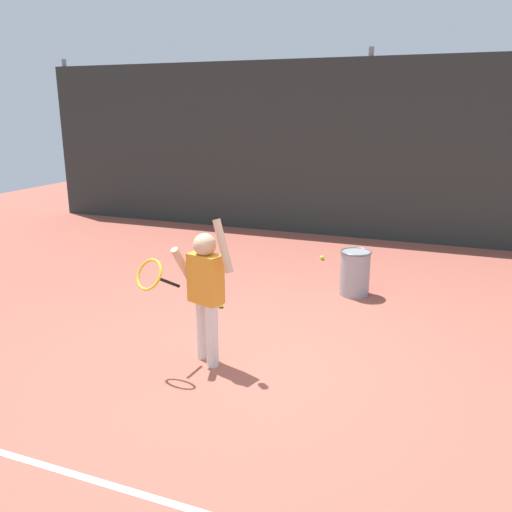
# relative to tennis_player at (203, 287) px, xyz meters

# --- Properties ---
(ground_plane) EXTENTS (20.00, 20.00, 0.00)m
(ground_plane) POSITION_rel_tennis_player_xyz_m (0.44, 0.15, -0.73)
(ground_plane) COLOR #9E5142
(court_line_baseline) EXTENTS (9.00, 0.05, 0.00)m
(court_line_baseline) POSITION_rel_tennis_player_xyz_m (0.44, -1.68, -0.72)
(court_line_baseline) COLOR white
(court_line_baseline) RESTS_ON ground
(back_fence_windscreen) EXTENTS (12.81, 0.08, 3.05)m
(back_fence_windscreen) POSITION_rel_tennis_player_xyz_m (0.44, 5.29, 0.80)
(back_fence_windscreen) COLOR #282D2B
(back_fence_windscreen) RESTS_ON ground
(fence_post_0) EXTENTS (0.09, 0.09, 3.20)m
(fence_post_0) POSITION_rel_tennis_player_xyz_m (-5.81, 5.35, 0.87)
(fence_post_0) COLOR slate
(fence_post_0) RESTS_ON ground
(fence_post_1) EXTENTS (0.09, 0.09, 3.20)m
(fence_post_1) POSITION_rel_tennis_player_xyz_m (0.44, 5.35, 0.87)
(fence_post_1) COLOR slate
(fence_post_1) RESTS_ON ground
(tennis_player) EXTENTS (0.84, 0.57, 1.35)m
(tennis_player) POSITION_rel_tennis_player_xyz_m (0.00, 0.00, 0.00)
(tennis_player) COLOR silver
(tennis_player) RESTS_ON ground
(ball_hopper) EXTENTS (0.38, 0.38, 0.56)m
(ball_hopper) POSITION_rel_tennis_player_xyz_m (0.91, 2.29, -0.44)
(ball_hopper) COLOR gray
(ball_hopper) RESTS_ON ground
(tennis_ball_1) EXTENTS (0.07, 0.07, 0.07)m
(tennis_ball_1) POSITION_rel_tennis_player_xyz_m (-0.45, 1.28, -0.69)
(tennis_ball_1) COLOR #CCE033
(tennis_ball_1) RESTS_ON ground
(tennis_ball_2) EXTENTS (0.07, 0.07, 0.07)m
(tennis_ball_2) POSITION_rel_tennis_player_xyz_m (0.16, 3.66, -0.69)
(tennis_ball_2) COLOR #CCE033
(tennis_ball_2) RESTS_ON ground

